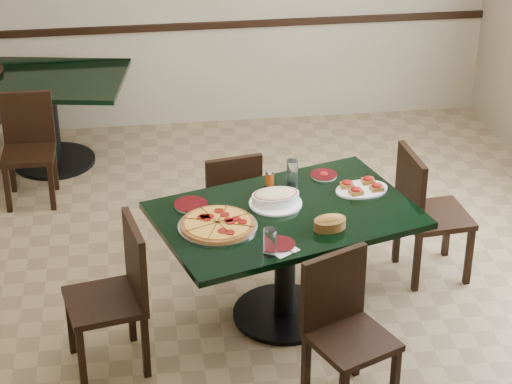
{
  "coord_description": "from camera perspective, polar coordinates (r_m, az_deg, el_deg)",
  "views": [
    {
      "loc": [
        -0.59,
        -5.4,
        3.68
      ],
      "look_at": [
        0.13,
        0.0,
        0.75
      ],
      "focal_mm": 70.0,
      "sensor_mm": 36.0,
      "label": 1
    }
  ],
  "objects": [
    {
      "name": "main_table",
      "position": [
        6.05,
        1.69,
        -2.67
      ],
      "size": [
        1.73,
        1.38,
        0.75
      ],
      "rotation": [
        0.0,
        0.0,
        0.3
      ],
      "color": "black",
      "rests_on": "floor"
    },
    {
      "name": "back_table",
      "position": [
        8.16,
        -11.77,
        4.96
      ],
      "size": [
        1.36,
        1.08,
        0.75
      ],
      "rotation": [
        0.0,
        0.0,
        -0.17
      ],
      "color": "black",
      "rests_on": "floor"
    },
    {
      "name": "side_plate_near",
      "position": [
        5.62,
        1.35,
        -3.02
      ],
      "size": [
        0.18,
        0.18,
        0.02
      ],
      "rotation": [
        0.0,
        0.0,
        0.03
      ],
      "color": "white",
      "rests_on": "main_table"
    },
    {
      "name": "chair_far",
      "position": [
        6.71,
        -1.48,
        -0.48
      ],
      "size": [
        0.44,
        0.44,
        0.82
      ],
      "rotation": [
        0.0,
        0.0,
        3.32
      ],
      "color": "black",
      "rests_on": "floor"
    },
    {
      "name": "room_shell",
      "position": [
        7.72,
        4.99,
        9.24
      ],
      "size": [
        5.5,
        5.5,
        5.5
      ],
      "color": "silver",
      "rests_on": "floor"
    },
    {
      "name": "side_plate_far_l",
      "position": [
        6.03,
        -3.74,
        -0.72
      ],
      "size": [
        0.21,
        0.21,
        0.02
      ],
      "rotation": [
        0.0,
        0.0,
        0.33
      ],
      "color": "white",
      "rests_on": "main_table"
    },
    {
      "name": "water_glass_b",
      "position": [
        5.5,
        0.8,
        -2.88
      ],
      "size": [
        0.08,
        0.08,
        0.16
      ],
      "primitive_type": "cylinder",
      "color": "silver",
      "rests_on": "main_table"
    },
    {
      "name": "bread_basket",
      "position": [
        5.79,
        4.24,
        -1.75
      ],
      "size": [
        0.22,
        0.18,
        0.09
      ],
      "rotation": [
        0.0,
        0.0,
        0.24
      ],
      "color": "brown",
      "rests_on": "main_table"
    },
    {
      "name": "bruschetta_platter",
      "position": [
        6.22,
        6.06,
        0.27
      ],
      "size": [
        0.38,
        0.3,
        0.05
      ],
      "rotation": [
        0.0,
        0.0,
        0.21
      ],
      "color": "white",
      "rests_on": "main_table"
    },
    {
      "name": "chair_left",
      "position": [
        5.74,
        -7.87,
        -5.49
      ],
      "size": [
        0.5,
        0.5,
        0.91
      ],
      "rotation": [
        0.0,
        0.0,
        -1.37
      ],
      "color": "black",
      "rests_on": "floor"
    },
    {
      "name": "side_plate_far_r",
      "position": [
        6.38,
        3.89,
        0.98
      ],
      "size": [
        0.17,
        0.17,
        0.03
      ],
      "rotation": [
        0.0,
        0.0,
        -0.03
      ],
      "color": "white",
      "rests_on": "main_table"
    },
    {
      "name": "pepper_shaker",
      "position": [
        6.24,
        0.78,
        0.83
      ],
      "size": [
        0.06,
        0.06,
        0.1
      ],
      "color": "#B23F13",
      "rests_on": "main_table"
    },
    {
      "name": "chair_right",
      "position": [
        6.59,
        9.58,
        -0.89
      ],
      "size": [
        0.47,
        0.47,
        0.91
      ],
      "rotation": [
        0.0,
        0.0,
        1.67
      ],
      "color": "black",
      "rests_on": "floor"
    },
    {
      "name": "chair_near",
      "position": [
        5.48,
        5.02,
        -7.45
      ],
      "size": [
        0.54,
        0.54,
        0.88
      ],
      "rotation": [
        0.0,
        0.0,
        0.43
      ],
      "color": "black",
      "rests_on": "floor"
    },
    {
      "name": "back_chair_near",
      "position": [
        7.69,
        -12.87,
        2.8
      ],
      "size": [
        0.39,
        0.39,
        0.82
      ],
      "rotation": [
        0.0,
        0.0,
        -0.02
      ],
      "color": "black",
      "rests_on": "floor"
    },
    {
      "name": "floor",
      "position": [
        6.56,
        -1.11,
        -5.81
      ],
      "size": [
        5.5,
        5.5,
        0.0
      ],
      "primitive_type": "plane",
      "color": "olive",
      "rests_on": "ground"
    },
    {
      "name": "water_glass_a",
      "position": [
        6.25,
        2.08,
        1.16
      ],
      "size": [
        0.07,
        0.07,
        0.16
      ],
      "primitive_type": "cylinder",
      "color": "silver",
      "rests_on": "main_table"
    },
    {
      "name": "napkin_setting",
      "position": [
        5.59,
        1.5,
        -3.27
      ],
      "size": [
        0.2,
        0.2,
        0.01
      ],
      "rotation": [
        0.0,
        0.0,
        0.56
      ],
      "color": "white",
      "rests_on": "main_table"
    },
    {
      "name": "lasagna_casserole",
      "position": [
        6.02,
        1.13,
        -0.31
      ],
      "size": [
        0.32,
        0.32,
        0.09
      ],
      "rotation": [
        0.0,
        0.0,
        0.12
      ],
      "color": "white",
      "rests_on": "main_table"
    },
    {
      "name": "pepperoni_pizza",
      "position": [
        5.8,
        -2.21,
        -1.86
      ],
      "size": [
        0.47,
        0.47,
        0.04
      ],
      "rotation": [
        0.0,
        0.0,
        0.4
      ],
      "color": "silver",
      "rests_on": "main_table"
    }
  ]
}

